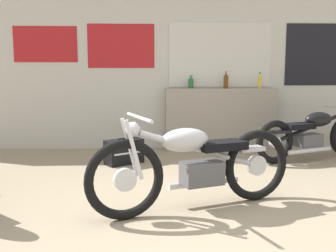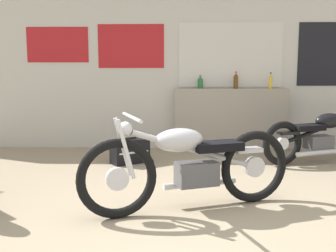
# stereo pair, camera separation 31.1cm
# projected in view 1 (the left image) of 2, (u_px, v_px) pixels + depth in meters

# --- Properties ---
(ground_plane) EXTENTS (24.00, 24.00, 0.00)m
(ground_plane) POSITION_uv_depth(u_px,v_px,m) (203.00, 234.00, 3.19)
(ground_plane) COLOR gray
(wall_back) EXTENTS (10.00, 0.07, 2.80)m
(wall_back) POSITION_uv_depth(u_px,v_px,m) (176.00, 65.00, 6.60)
(wall_back) COLOR beige
(wall_back) RESTS_ON ground_plane
(sill_counter) EXTENTS (1.85, 0.28, 1.03)m
(sill_counter) POSITION_uv_depth(u_px,v_px,m) (221.00, 119.00, 6.58)
(sill_counter) COLOR gray
(sill_counter) RESTS_ON ground_plane
(bottle_leftmost) EXTENTS (0.09, 0.09, 0.21)m
(bottle_leftmost) POSITION_uv_depth(u_px,v_px,m) (191.00, 83.00, 6.51)
(bottle_leftmost) COLOR #23662D
(bottle_leftmost) RESTS_ON sill_counter
(bottle_left_center) EXTENTS (0.08, 0.08, 0.28)m
(bottle_left_center) POSITION_uv_depth(u_px,v_px,m) (226.00, 81.00, 6.48)
(bottle_left_center) COLOR #5B3814
(bottle_left_center) RESTS_ON sill_counter
(bottle_center) EXTENTS (0.06, 0.06, 0.26)m
(bottle_center) POSITION_uv_depth(u_px,v_px,m) (260.00, 81.00, 6.50)
(bottle_center) COLOR gold
(bottle_center) RESTS_ON sill_counter
(motorcycle_silver) EXTENTS (2.02, 0.90, 0.93)m
(motorcycle_silver) POSITION_uv_depth(u_px,v_px,m) (196.00, 164.00, 3.72)
(motorcycle_silver) COLOR black
(motorcycle_silver) RESTS_ON ground_plane
(motorcycle_black) EXTENTS (1.90, 0.90, 0.78)m
(motorcycle_black) POSITION_uv_depth(u_px,v_px,m) (312.00, 134.00, 5.83)
(motorcycle_black) COLOR black
(motorcycle_black) RESTS_ON ground_plane
(hard_case_black) EXTENTS (0.58, 0.50, 0.37)m
(hard_case_black) POSITION_uv_depth(u_px,v_px,m) (124.00, 152.00, 5.59)
(hard_case_black) COLOR black
(hard_case_black) RESTS_ON ground_plane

